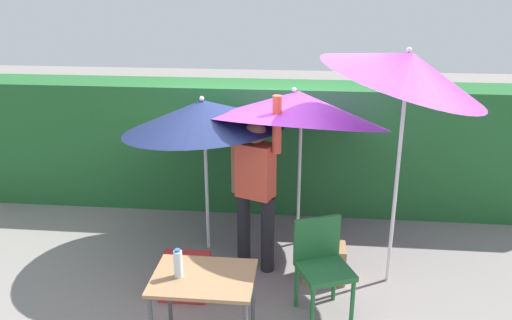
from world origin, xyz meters
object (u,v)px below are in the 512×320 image
(umbrella_orange, at_px, (408,68))
(bottle_water, at_px, (178,264))
(umbrella_yellow, at_px, (297,107))
(folding_table, at_px, (204,286))
(umbrella_rainbow, at_px, (203,115))
(crate_cardboard, at_px, (324,262))
(cooler_box, at_px, (185,276))
(chair_plastic, at_px, (322,262))
(person_vendor, at_px, (256,185))

(umbrella_orange, height_order, bottle_water, umbrella_orange)
(bottle_water, bearing_deg, umbrella_orange, 35.24)
(umbrella_yellow, relative_size, folding_table, 2.58)
(umbrella_rainbow, bearing_deg, folding_table, -79.73)
(umbrella_yellow, bearing_deg, umbrella_rainbow, -167.50)
(umbrella_orange, relative_size, umbrella_yellow, 1.22)
(umbrella_yellow, height_order, crate_cardboard, umbrella_yellow)
(umbrella_rainbow, height_order, crate_cardboard, umbrella_rainbow)
(umbrella_rainbow, distance_m, cooler_box, 1.65)
(umbrella_rainbow, height_order, cooler_box, umbrella_rainbow)
(chair_plastic, xyz_separation_m, cooler_box, (-1.30, 0.14, -0.32))
(umbrella_orange, distance_m, bottle_water, 2.60)
(folding_table, bearing_deg, umbrella_yellow, 71.03)
(umbrella_yellow, relative_size, crate_cardboard, 4.86)
(chair_plastic, bearing_deg, folding_table, -144.97)
(crate_cardboard, height_order, bottle_water, bottle_water)
(bottle_water, bearing_deg, umbrella_yellow, 66.39)
(chair_plastic, relative_size, cooler_box, 1.96)
(umbrella_orange, bearing_deg, person_vendor, 176.01)
(chair_plastic, bearing_deg, umbrella_orange, 41.18)
(umbrella_orange, relative_size, cooler_box, 5.55)
(umbrella_orange, bearing_deg, umbrella_rainbow, 167.22)
(umbrella_yellow, height_order, person_vendor, umbrella_yellow)
(umbrella_yellow, distance_m, folding_table, 2.26)
(umbrella_orange, distance_m, crate_cardboard, 2.07)
(crate_cardboard, bearing_deg, folding_table, -129.48)
(person_vendor, xyz_separation_m, bottle_water, (-0.46, -1.39, -0.10))
(person_vendor, xyz_separation_m, crate_cardboard, (0.71, -0.17, -0.75))
(crate_cardboard, relative_size, bottle_water, 1.77)
(folding_table, height_order, bottle_water, bottle_water)
(umbrella_orange, bearing_deg, bottle_water, -144.76)
(umbrella_rainbow, distance_m, umbrella_orange, 2.08)
(chair_plastic, distance_m, crate_cardboard, 0.63)
(umbrella_orange, bearing_deg, crate_cardboard, -173.64)
(crate_cardboard, bearing_deg, umbrella_yellow, 113.87)
(umbrella_rainbow, relative_size, chair_plastic, 2.04)
(umbrella_rainbow, bearing_deg, person_vendor, -30.75)
(cooler_box, bearing_deg, chair_plastic, -6.23)
(umbrella_orange, distance_m, umbrella_yellow, 1.30)
(umbrella_orange, relative_size, person_vendor, 1.34)
(umbrella_yellow, height_order, folding_table, umbrella_yellow)
(crate_cardboard, bearing_deg, umbrella_rainbow, 158.33)
(umbrella_orange, xyz_separation_m, crate_cardboard, (-0.65, -0.07, -1.97))
(person_vendor, bearing_deg, bottle_water, -108.43)
(cooler_box, xyz_separation_m, folding_table, (0.36, -0.80, 0.44))
(person_vendor, relative_size, crate_cardboard, 4.43)
(umbrella_rainbow, bearing_deg, cooler_box, -93.08)
(person_vendor, bearing_deg, chair_plastic, -46.45)
(umbrella_orange, height_order, crate_cardboard, umbrella_orange)
(umbrella_orange, height_order, cooler_box, umbrella_orange)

